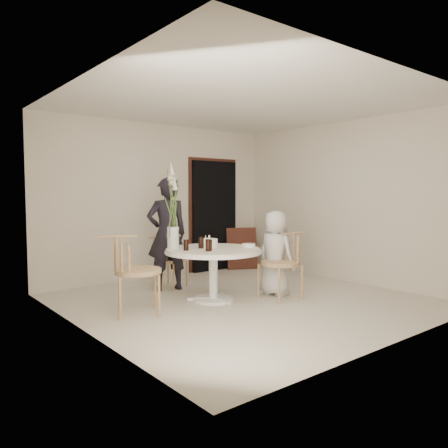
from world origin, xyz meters
TOP-DOWN VIEW (x-y plane):
  - ground at (0.00, 0.00)m, footprint 4.50×4.50m
  - room_shell at (0.00, 0.00)m, footprint 4.50×4.50m
  - doorway at (1.15, 2.19)m, footprint 1.00×0.10m
  - door_trim at (1.15, 2.23)m, footprint 1.12×0.03m
  - table at (-0.35, 0.25)m, footprint 1.33×1.33m
  - picture_frame at (1.66, 1.95)m, footprint 0.63×0.41m
  - chair_far at (-0.38, 1.49)m, footprint 0.55×0.57m
  - chair_right at (0.59, -0.25)m, footprint 0.59×0.55m
  - chair_left at (-1.59, 0.36)m, footprint 0.72×0.70m
  - girl at (-0.49, 1.24)m, footprint 0.71×0.55m
  - boy at (0.56, -0.05)m, footprint 0.44×0.64m
  - birthday_cake at (-0.32, 0.39)m, footprint 0.25×0.25m
  - cola_tumbler_a at (-0.54, 0.08)m, footprint 0.09×0.09m
  - cola_tumbler_b at (-0.57, 0.06)m, footprint 0.09×0.09m
  - cola_tumbler_c at (-0.75, 0.31)m, footprint 0.08×0.08m
  - cola_tumbler_d at (-0.47, 0.37)m, footprint 0.08×0.08m
  - plate_stack at (0.15, 0.08)m, footprint 0.25×0.25m
  - flower_vase at (-0.78, 0.59)m, footprint 0.16×0.16m

SIDE VIEW (x-z plane):
  - ground at x=0.00m, z-range 0.00..0.00m
  - picture_frame at x=1.66m, z-range 0.00..0.81m
  - chair_far at x=-0.38m, z-range 0.12..0.90m
  - chair_right at x=0.59m, z-range 0.14..1.07m
  - table at x=-0.35m, z-range 0.25..0.98m
  - boy at x=0.56m, z-range 0.00..1.24m
  - chair_left at x=-1.59m, z-range 0.15..1.13m
  - plate_stack at x=0.15m, z-range 0.73..0.78m
  - birthday_cake at x=-0.32m, z-range 0.71..0.88m
  - cola_tumbler_c at x=-0.75m, z-range 0.73..0.88m
  - cola_tumbler_a at x=-0.54m, z-range 0.73..0.88m
  - cola_tumbler_b at x=-0.57m, z-range 0.73..0.89m
  - cola_tumbler_d at x=-0.47m, z-range 0.73..0.89m
  - girl at x=-0.49m, z-range 0.00..1.73m
  - doorway at x=1.15m, z-range 0.00..2.10m
  - door_trim at x=1.15m, z-range 0.00..2.22m
  - flower_vase at x=-0.78m, z-range 0.63..1.82m
  - room_shell at x=0.00m, z-range -0.63..3.87m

